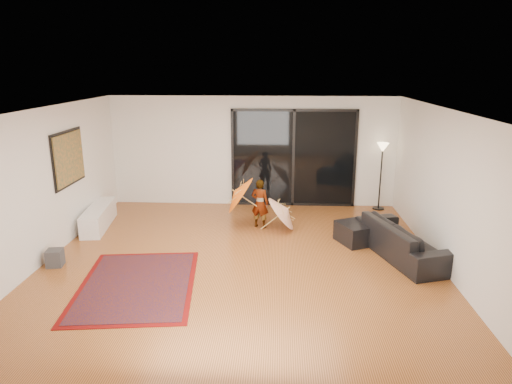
# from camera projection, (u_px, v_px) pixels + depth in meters

# --- Properties ---
(floor) EXTENTS (7.00, 7.00, 0.00)m
(floor) POSITION_uv_depth(u_px,v_px,m) (242.00, 261.00, 8.22)
(floor) COLOR #AF6330
(floor) RESTS_ON ground
(ceiling) EXTENTS (7.00, 7.00, 0.00)m
(ceiling) POSITION_uv_depth(u_px,v_px,m) (240.00, 110.00, 7.50)
(ceiling) COLOR white
(ceiling) RESTS_ON wall_back
(wall_back) EXTENTS (7.00, 0.00, 7.00)m
(wall_back) POSITION_uv_depth(u_px,v_px,m) (253.00, 152.00, 11.23)
(wall_back) COLOR silver
(wall_back) RESTS_ON floor
(wall_front) EXTENTS (7.00, 0.00, 7.00)m
(wall_front) POSITION_uv_depth(u_px,v_px,m) (211.00, 281.00, 4.49)
(wall_front) COLOR silver
(wall_front) RESTS_ON floor
(wall_left) EXTENTS (0.00, 7.00, 7.00)m
(wall_left) POSITION_uv_depth(u_px,v_px,m) (43.00, 186.00, 8.04)
(wall_left) COLOR silver
(wall_left) RESTS_ON floor
(wall_right) EXTENTS (0.00, 7.00, 7.00)m
(wall_right) POSITION_uv_depth(u_px,v_px,m) (448.00, 191.00, 7.69)
(wall_right) COLOR silver
(wall_right) RESTS_ON floor
(sliding_door) EXTENTS (3.06, 0.07, 2.40)m
(sliding_door) POSITION_uv_depth(u_px,v_px,m) (293.00, 158.00, 11.19)
(sliding_door) COLOR black
(sliding_door) RESTS_ON wall_back
(painting) EXTENTS (0.04, 1.28, 1.08)m
(painting) POSITION_uv_depth(u_px,v_px,m) (69.00, 158.00, 8.92)
(painting) COLOR black
(painting) RESTS_ON wall_left
(media_console) EXTENTS (0.62, 1.67, 0.45)m
(media_console) POSITION_uv_depth(u_px,v_px,m) (99.00, 217.00, 9.90)
(media_console) COLOR white
(media_console) RESTS_ON floor
(speaker) EXTENTS (0.30, 0.30, 0.30)m
(speaker) POSITION_uv_depth(u_px,v_px,m) (55.00, 258.00, 7.98)
(speaker) COLOR #424244
(speaker) RESTS_ON floor
(persian_rug) EXTENTS (2.08, 2.70, 0.02)m
(persian_rug) POSITION_uv_depth(u_px,v_px,m) (137.00, 285.00, 7.31)
(persian_rug) COLOR #610908
(persian_rug) RESTS_ON floor
(sofa) EXTENTS (1.48, 2.35, 0.64)m
(sofa) POSITION_uv_depth(u_px,v_px,m) (403.00, 239.00, 8.36)
(sofa) COLOR black
(sofa) RESTS_ON floor
(ottoman) EXTENTS (0.93, 0.93, 0.40)m
(ottoman) POSITION_uv_depth(u_px,v_px,m) (358.00, 233.00, 9.04)
(ottoman) COLOR black
(ottoman) RESTS_ON floor
(floor_lamp) EXTENTS (0.28, 0.28, 1.64)m
(floor_lamp) POSITION_uv_depth(u_px,v_px,m) (382.00, 157.00, 10.85)
(floor_lamp) COLOR black
(floor_lamp) RESTS_ON floor
(child) EXTENTS (0.45, 0.37, 1.07)m
(child) POSITION_uv_depth(u_px,v_px,m) (260.00, 204.00, 9.80)
(child) COLOR #999999
(child) RESTS_ON floor
(parasol_orange) EXTENTS (0.65, 0.91, 0.91)m
(parasol_orange) POSITION_uv_depth(u_px,v_px,m) (234.00, 195.00, 9.73)
(parasol_orange) COLOR #E35C0B
(parasol_orange) RESTS_ON child
(parasol_white) EXTENTS (0.68, 0.83, 0.93)m
(parasol_white) POSITION_uv_depth(u_px,v_px,m) (288.00, 207.00, 9.63)
(parasol_white) COLOR white
(parasol_white) RESTS_ON floor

